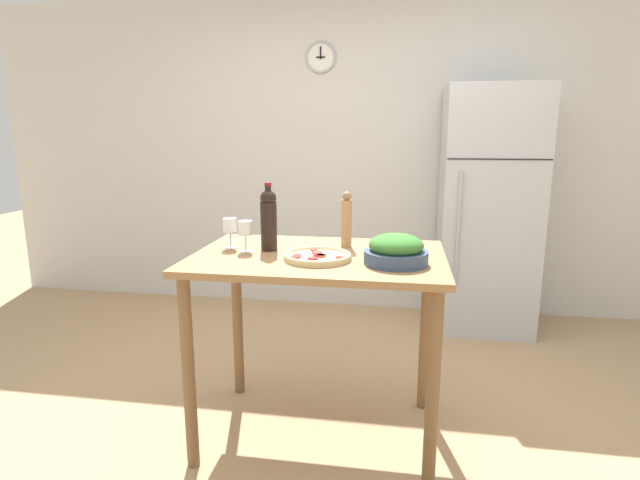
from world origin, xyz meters
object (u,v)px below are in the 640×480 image
object	(u,v)px
wine_glass_near	(245,230)
pepper_mill	(347,220)
salad_bowl	(396,251)
homemade_pizza	(318,256)
refrigerator	(488,211)
wine_glass_far	(230,227)
wine_bottle	(269,219)

from	to	relation	value
wine_glass_near	pepper_mill	distance (m)	0.50
salad_bowl	homemade_pizza	world-z (taller)	salad_bowl
refrigerator	homemade_pizza	xyz separation A→B (m)	(-1.01, -1.74, 0.03)
refrigerator	wine_glass_far	distance (m)	2.17
wine_bottle	wine_glass_near	bearing A→B (deg)	-156.69
wine_bottle	salad_bowl	xyz separation A→B (m)	(0.61, -0.16, -0.10)
wine_glass_far	homemade_pizza	distance (m)	0.50
homemade_pizza	wine_glass_far	bearing A→B (deg)	161.17
wine_glass_near	wine_glass_far	bearing A→B (deg)	148.25
wine_glass_far	pepper_mill	xyz separation A→B (m)	(0.56, 0.12, 0.03)
wine_glass_near	wine_bottle	bearing A→B (deg)	23.31
wine_glass_near	homemade_pizza	size ratio (longest dim) A/B	0.49
refrigerator	homemade_pizza	bearing A→B (deg)	-120.30
salad_bowl	pepper_mill	bearing A→B (deg)	129.94
refrigerator	homemade_pizza	distance (m)	2.01
wine_glass_far	homemade_pizza	bearing A→B (deg)	-18.83
salad_bowl	refrigerator	bearing A→B (deg)	69.20
wine_bottle	salad_bowl	bearing A→B (deg)	-14.91
refrigerator	salad_bowl	world-z (taller)	refrigerator
refrigerator	wine_glass_near	size ratio (longest dim) A/B	12.28
wine_glass_far	salad_bowl	xyz separation A→B (m)	(0.81, -0.18, -0.05)
wine_glass_far	homemade_pizza	xyz separation A→B (m)	(0.46, -0.16, -0.09)
refrigerator	pepper_mill	distance (m)	1.73
wine_bottle	pepper_mill	world-z (taller)	wine_bottle
wine_bottle	homemade_pizza	distance (m)	0.33
pepper_mill	salad_bowl	size ratio (longest dim) A/B	0.99
refrigerator	wine_glass_far	xyz separation A→B (m)	(-1.48, -1.58, 0.13)
refrigerator	wine_glass_far	world-z (taller)	refrigerator
refrigerator	wine_glass_near	bearing A→B (deg)	-130.09
wine_bottle	wine_glass_near	xyz separation A→B (m)	(-0.10, -0.04, -0.05)
wine_bottle	pepper_mill	bearing A→B (deg)	20.39
wine_glass_near	homemade_pizza	bearing A→B (deg)	-14.99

